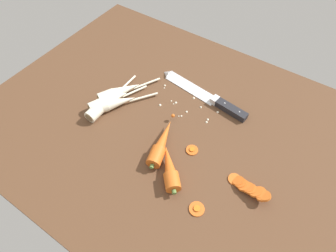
% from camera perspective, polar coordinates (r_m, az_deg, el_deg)
% --- Properties ---
extents(ground_plane, '(1.20, 0.90, 0.04)m').
position_cam_1_polar(ground_plane, '(0.93, 0.69, -0.50)').
color(ground_plane, brown).
extents(chefs_knife, '(0.35, 0.08, 0.04)m').
position_cam_1_polar(chefs_knife, '(1.00, 6.47, 6.52)').
color(chefs_knife, silver).
rests_on(chefs_knife, ground_plane).
extents(whole_carrot, '(0.08, 0.20, 0.04)m').
position_cam_1_polar(whole_carrot, '(0.85, -1.33, -3.49)').
color(whole_carrot, '#D6601E').
rests_on(whole_carrot, ground_plane).
extents(whole_carrot_second, '(0.13, 0.14, 0.04)m').
position_cam_1_polar(whole_carrot_second, '(0.80, 0.35, -8.38)').
color(whole_carrot_second, '#D6601E').
rests_on(whole_carrot_second, ground_plane).
extents(parsnip_front, '(0.10, 0.20, 0.04)m').
position_cam_1_polar(parsnip_front, '(0.97, -11.50, 4.90)').
color(parsnip_front, silver).
rests_on(parsnip_front, ground_plane).
extents(parsnip_mid_left, '(0.12, 0.21, 0.04)m').
position_cam_1_polar(parsnip_mid_left, '(0.99, -9.49, 6.65)').
color(parsnip_mid_left, silver).
rests_on(parsnip_mid_left, ground_plane).
extents(parsnip_mid_right, '(0.15, 0.20, 0.04)m').
position_cam_1_polar(parsnip_mid_right, '(0.96, -10.55, 4.39)').
color(parsnip_mid_right, silver).
rests_on(parsnip_mid_right, ground_plane).
extents(parsnip_back, '(0.04, 0.24, 0.04)m').
position_cam_1_polar(parsnip_back, '(0.97, -12.25, 4.53)').
color(parsnip_back, silver).
rests_on(parsnip_back, ground_plane).
extents(carrot_slice_stack, '(0.12, 0.05, 0.04)m').
position_cam_1_polar(carrot_slice_stack, '(0.81, 15.65, -11.63)').
color(carrot_slice_stack, '#D6601E').
rests_on(carrot_slice_stack, ground_plane).
extents(carrot_slice_stray_near, '(0.04, 0.04, 0.01)m').
position_cam_1_polar(carrot_slice_stray_near, '(0.78, 5.69, -15.86)').
color(carrot_slice_stray_near, '#D6601E').
rests_on(carrot_slice_stray_near, ground_plane).
extents(carrot_slice_stray_mid, '(0.04, 0.04, 0.01)m').
position_cam_1_polar(carrot_slice_stray_mid, '(0.86, 4.75, -4.66)').
color(carrot_slice_stray_mid, '#D6601E').
rests_on(carrot_slice_stray_mid, ground_plane).
extents(mince_crumbs, '(0.22, 0.12, 0.01)m').
position_cam_1_polar(mince_crumbs, '(0.97, 4.11, 4.39)').
color(mince_crumbs, silver).
rests_on(mince_crumbs, ground_plane).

